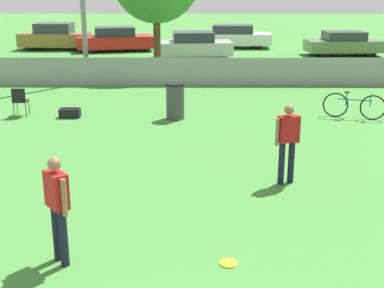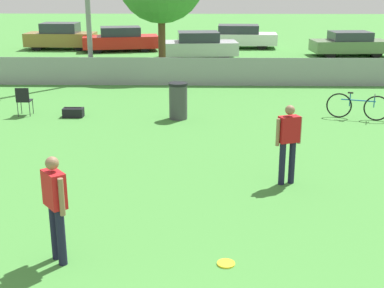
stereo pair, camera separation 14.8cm
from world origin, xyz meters
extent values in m
cube|color=gray|center=(0.00, 18.00, 0.55)|extent=(22.06, 0.03, 1.10)
cylinder|color=brown|center=(-1.05, 21.05, 1.31)|extent=(0.32, 0.32, 2.62)
cylinder|color=#191933|center=(-1.42, 4.40, 0.45)|extent=(0.13, 0.13, 0.91)
cylinder|color=#191933|center=(-1.28, 4.22, 0.45)|extent=(0.13, 0.13, 0.91)
cube|color=red|center=(-1.35, 4.31, 1.18)|extent=(0.43, 0.46, 0.54)
sphere|color=#8C664C|center=(-1.35, 4.31, 1.58)|extent=(0.20, 0.20, 0.20)
cylinder|color=#8C664C|center=(-1.50, 4.50, 1.14)|extent=(0.08, 0.08, 0.56)
cylinder|color=#8C664C|center=(-1.19, 4.12, 1.14)|extent=(0.08, 0.08, 0.56)
cylinder|color=#191933|center=(2.44, 7.54, 0.45)|extent=(0.13, 0.13, 0.91)
cylinder|color=#191933|center=(2.66, 7.62, 0.45)|extent=(0.13, 0.13, 0.91)
cube|color=#B21419|center=(2.55, 7.58, 1.18)|extent=(0.47, 0.35, 0.54)
sphere|color=#8C664C|center=(2.55, 7.58, 1.58)|extent=(0.20, 0.20, 0.20)
cylinder|color=#8C664C|center=(2.32, 7.49, 1.14)|extent=(0.08, 0.08, 0.56)
cylinder|color=#8C664C|center=(2.78, 7.67, 1.14)|extent=(0.08, 0.08, 0.56)
cylinder|color=yellow|center=(1.17, 4.27, 0.01)|extent=(0.27, 0.27, 0.03)
torus|color=yellow|center=(1.17, 4.27, 0.01)|extent=(0.28, 0.28, 0.03)
cylinder|color=#333338|center=(-4.54, 13.36, 0.22)|extent=(0.02, 0.02, 0.44)
cylinder|color=#333338|center=(-4.90, 13.35, 0.22)|extent=(0.02, 0.02, 0.44)
cylinder|color=#333338|center=(-4.53, 13.00, 0.22)|extent=(0.02, 0.02, 0.44)
cylinder|color=#333338|center=(-4.89, 12.99, 0.22)|extent=(0.02, 0.02, 0.44)
cube|color=black|center=(-4.72, 13.18, 0.46)|extent=(0.42, 0.42, 0.03)
cube|color=black|center=(-4.71, 12.98, 0.68)|extent=(0.41, 0.04, 0.42)
torus|color=black|center=(4.94, 13.07, 0.38)|extent=(0.74, 0.28, 0.76)
torus|color=black|center=(5.97, 12.73, 0.38)|extent=(0.74, 0.28, 0.76)
cylinder|color=#195999|center=(5.45, 12.90, 0.58)|extent=(0.96, 0.35, 0.04)
cylinder|color=#195999|center=(5.23, 12.97, 0.58)|extent=(0.03, 0.03, 0.39)
cylinder|color=#195999|center=(5.89, 12.76, 0.58)|extent=(0.03, 0.03, 0.36)
cube|color=black|center=(5.23, 12.97, 0.80)|extent=(0.17, 0.11, 0.04)
cylinder|color=black|center=(5.89, 12.76, 0.76)|extent=(0.16, 0.43, 0.03)
cylinder|color=#3F3F44|center=(0.05, 12.84, 0.51)|extent=(0.55, 0.55, 1.02)
cylinder|color=black|center=(0.05, 12.84, 1.06)|extent=(0.57, 0.57, 0.08)
cube|color=black|center=(-3.18, 12.98, 0.14)|extent=(0.62, 0.34, 0.28)
cube|color=black|center=(-3.18, 12.98, 0.29)|extent=(0.52, 0.04, 0.02)
cylinder|color=black|center=(-6.35, 29.51, 0.34)|extent=(0.68, 0.19, 0.68)
cylinder|color=black|center=(-6.38, 28.04, 0.34)|extent=(0.68, 0.19, 0.68)
cylinder|color=black|center=(-8.83, 29.56, 0.34)|extent=(0.68, 0.19, 0.68)
cylinder|color=black|center=(-8.86, 28.09, 0.34)|extent=(0.68, 0.19, 0.68)
cube|color=olive|center=(-7.60, 28.80, 0.58)|extent=(4.03, 1.78, 0.76)
cube|color=#2D333D|center=(-7.60, 28.80, 1.25)|extent=(2.11, 1.53, 0.57)
cylinder|color=black|center=(-2.81, 29.11, 0.31)|extent=(0.64, 0.30, 0.62)
cylinder|color=black|center=(-2.52, 27.64, 0.31)|extent=(0.64, 0.30, 0.62)
cylinder|color=black|center=(-5.42, 28.59, 0.31)|extent=(0.64, 0.30, 0.62)
cylinder|color=black|center=(-5.13, 27.12, 0.31)|extent=(0.64, 0.30, 0.62)
cube|color=red|center=(-3.97, 28.11, 0.53)|extent=(4.55, 2.52, 0.67)
cube|color=#2D333D|center=(-3.97, 28.11, 1.12)|extent=(2.48, 1.92, 0.51)
cylinder|color=black|center=(1.70, 26.18, 0.32)|extent=(0.66, 0.24, 0.64)
cylinder|color=black|center=(1.84, 24.61, 0.32)|extent=(0.66, 0.24, 0.64)
cylinder|color=black|center=(-0.78, 25.96, 0.32)|extent=(0.66, 0.24, 0.64)
cylinder|color=black|center=(-0.64, 24.39, 0.32)|extent=(0.66, 0.24, 0.64)
cube|color=#B7B7BC|center=(0.53, 25.29, 0.54)|extent=(4.16, 2.15, 0.67)
cube|color=#2D333D|center=(0.53, 25.29, 1.13)|extent=(2.22, 1.76, 0.50)
cylinder|color=black|center=(4.32, 30.36, 0.33)|extent=(0.67, 0.21, 0.66)
cylinder|color=black|center=(4.24, 28.84, 0.33)|extent=(0.67, 0.21, 0.66)
cylinder|color=black|center=(1.50, 30.51, 0.33)|extent=(0.67, 0.21, 0.66)
cylinder|color=black|center=(1.42, 28.99, 0.33)|extent=(0.67, 0.21, 0.66)
cube|color=white|center=(2.87, 29.67, 0.54)|extent=(4.65, 1.98, 0.65)
cube|color=#2D333D|center=(2.87, 29.67, 1.11)|extent=(2.45, 1.65, 0.49)
cylinder|color=black|center=(9.86, 27.27, 0.33)|extent=(0.67, 0.23, 0.66)
cylinder|color=black|center=(9.97, 25.75, 0.33)|extent=(0.67, 0.23, 0.66)
cylinder|color=black|center=(7.39, 27.09, 0.33)|extent=(0.67, 0.23, 0.66)
cylinder|color=black|center=(7.49, 25.57, 0.33)|extent=(0.67, 0.23, 0.66)
cube|color=#59724C|center=(8.68, 26.42, 0.53)|extent=(4.11, 2.03, 0.61)
cube|color=#2D333D|center=(8.68, 26.42, 1.07)|extent=(2.18, 1.68, 0.46)
camera|label=1|loc=(0.67, -2.85, 4.14)|focal=50.00mm
camera|label=2|loc=(0.82, -2.85, 4.14)|focal=50.00mm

